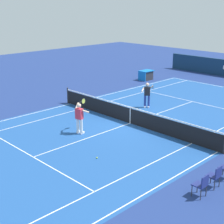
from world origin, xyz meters
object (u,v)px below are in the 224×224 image
object	(u,v)px
tennis_net	(130,115)
tennis_ball	(97,158)
spectator_chair_3	(215,175)
equipment_cart_tarped	(146,75)
spectator_chair_4	(202,184)
tennis_player_far	(147,94)
tennis_player_near	(80,117)

from	to	relation	value
tennis_net	tennis_ball	size ratio (longest dim) A/B	177.27
spectator_chair_3	equipment_cart_tarped	size ratio (longest dim) A/B	0.70
spectator_chair_4	equipment_cart_tarped	world-z (taller)	spectator_chair_4
tennis_net	tennis_player_far	bearing A→B (deg)	-156.56
tennis_ball	equipment_cart_tarped	distance (m)	16.49
tennis_player_far	spectator_chair_4	distance (m)	10.90
tennis_player_far	spectator_chair_3	bearing A→B (deg)	53.97
tennis_net	tennis_ball	world-z (taller)	tennis_net
spectator_chair_4	tennis_net	bearing A→B (deg)	-119.31
tennis_net	tennis_player_near	world-z (taller)	tennis_player_near
tennis_player_near	spectator_chair_4	bearing A→B (deg)	83.47
tennis_net	spectator_chair_3	bearing A→B (deg)	66.81
tennis_net	spectator_chair_4	xyz separation A→B (m)	(3.94, 7.02, 0.03)
spectator_chair_4	equipment_cart_tarped	bearing A→B (deg)	-134.12
tennis_player_far	tennis_ball	bearing A→B (deg)	24.47
tennis_ball	spectator_chair_4	world-z (taller)	spectator_chair_4
tennis_net	equipment_cart_tarped	world-z (taller)	tennis_net
tennis_player_far	tennis_ball	world-z (taller)	tennis_player_far
tennis_player_far	spectator_chair_3	size ratio (longest dim) A/B	1.93
equipment_cart_tarped	spectator_chair_4	bearing A→B (deg)	45.88
tennis_ball	equipment_cart_tarped	world-z (taller)	equipment_cart_tarped
tennis_net	tennis_player_near	bearing A→B (deg)	-14.61
tennis_ball	equipment_cart_tarped	bearing A→B (deg)	-147.44
spectator_chair_3	equipment_cart_tarped	distance (m)	18.58
tennis_player_far	spectator_chair_4	world-z (taller)	tennis_player_far
tennis_player_far	spectator_chair_4	bearing A→B (deg)	50.00
tennis_net	tennis_player_far	xyz separation A→B (m)	(-3.06, -1.33, 0.44)
tennis_player_near	spectator_chair_4	xyz separation A→B (m)	(0.89, 7.81, -0.41)
tennis_player_near	equipment_cart_tarped	bearing A→B (deg)	-154.39
spectator_chair_3	tennis_ball	bearing A→B (deg)	-73.53
tennis_ball	spectator_chair_3	world-z (taller)	spectator_chair_3
tennis_ball	spectator_chair_3	distance (m)	5.15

